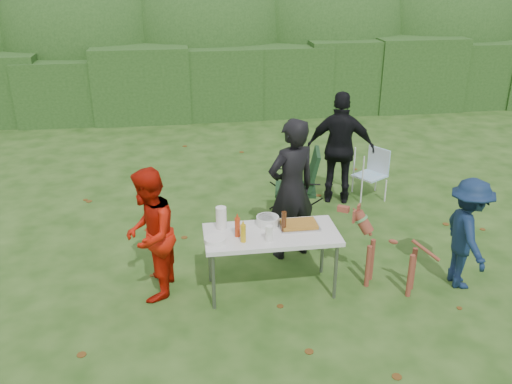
{
  "coord_description": "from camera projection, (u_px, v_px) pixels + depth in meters",
  "views": [
    {
      "loc": [
        -0.92,
        -5.14,
        3.53
      ],
      "look_at": [
        -0.05,
        0.7,
        1.0
      ],
      "focal_mm": 38.0,
      "sensor_mm": 36.0,
      "label": 1
    }
  ],
  "objects": [
    {
      "name": "person_red_jacket",
      "position": [
        150.0,
        235.0,
        5.93
      ],
      "size": [
        0.69,
        0.83,
        1.52
      ],
      "primitive_type": "imported",
      "rotation": [
        0.0,
        0.0,
        -1.74
      ],
      "color": "#B71607",
      "rests_on": "ground"
    },
    {
      "name": "camping_chair",
      "position": [
        295.0,
        185.0,
        7.85
      ],
      "size": [
        0.79,
        0.79,
        1.07
      ],
      "primitive_type": null,
      "rotation": [
        0.0,
        0.0,
        2.94
      ],
      "color": "#17351B",
      "rests_on": "ground"
    },
    {
      "name": "person_cook",
      "position": [
        291.0,
        190.0,
        6.72
      ],
      "size": [
        0.78,
        0.65,
        1.83
      ],
      "primitive_type": "imported",
      "rotation": [
        0.0,
        0.0,
        3.51
      ],
      "color": "black",
      "rests_on": "ground"
    },
    {
      "name": "plate_stack",
      "position": [
        215.0,
        240.0,
        5.82
      ],
      "size": [
        0.24,
        0.24,
        0.05
      ],
      "primitive_type": "cylinder",
      "color": "white",
      "rests_on": "folding_table"
    },
    {
      "name": "cup_stack",
      "position": [
        269.0,
        234.0,
        5.82
      ],
      "size": [
        0.08,
        0.08,
        0.18
      ],
      "primitive_type": "cylinder",
      "color": "white",
      "rests_on": "folding_table"
    },
    {
      "name": "food_tray",
      "position": [
        299.0,
        226.0,
        6.16
      ],
      "size": [
        0.45,
        0.3,
        0.02
      ],
      "primitive_type": "cube",
      "color": "#B7B7BA",
      "rests_on": "folding_table"
    },
    {
      "name": "pasta_bowl",
      "position": [
        268.0,
        221.0,
        6.19
      ],
      "size": [
        0.26,
        0.26,
        0.1
      ],
      "primitive_type": "cylinder",
      "color": "silver",
      "rests_on": "folding_table"
    },
    {
      "name": "shrub_backdrop",
      "position": [
        208.0,
        40.0,
        14.29
      ],
      "size": [
        20.0,
        2.6,
        3.2
      ],
      "primitive_type": "ellipsoid",
      "color": "#3D6628",
      "rests_on": "ground"
    },
    {
      "name": "mustard_bottle",
      "position": [
        243.0,
        233.0,
        5.8
      ],
      "size": [
        0.06,
        0.06,
        0.2
      ],
      "primitive_type": "cylinder",
      "color": "gold",
      "rests_on": "folding_table"
    },
    {
      "name": "focaccia_bread",
      "position": [
        299.0,
        224.0,
        6.15
      ],
      "size": [
        0.4,
        0.26,
        0.04
      ],
      "primitive_type": "cube",
      "color": "#AC7426",
      "rests_on": "food_tray"
    },
    {
      "name": "folding_table",
      "position": [
        271.0,
        237.0,
        6.05
      ],
      "size": [
        1.5,
        0.7,
        0.74
      ],
      "color": "silver",
      "rests_on": "ground"
    },
    {
      "name": "child",
      "position": [
        467.0,
        234.0,
        6.17
      ],
      "size": [
        0.58,
        0.9,
        1.33
      ],
      "primitive_type": "imported",
      "rotation": [
        0.0,
        0.0,
        1.47
      ],
      "color": "#112444",
      "rests_on": "ground"
    },
    {
      "name": "paper_towel_roll",
      "position": [
        221.0,
        218.0,
        6.08
      ],
      "size": [
        0.12,
        0.12,
        0.26
      ],
      "primitive_type": "cylinder",
      "color": "white",
      "rests_on": "folding_table"
    },
    {
      "name": "hedge_row",
      "position": [
        214.0,
        81.0,
        13.13
      ],
      "size": [
        22.0,
        1.4,
        1.7
      ],
      "primitive_type": "cube",
      "color": "#23471C",
      "rests_on": "ground"
    },
    {
      "name": "beer_bottle",
      "position": [
        284.0,
        222.0,
        6.01
      ],
      "size": [
        0.06,
        0.06,
        0.24
      ],
      "primitive_type": "cylinder",
      "color": "#47230F",
      "rests_on": "folding_table"
    },
    {
      "name": "ground",
      "position": [
        270.0,
        296.0,
        6.19
      ],
      "size": [
        80.0,
        80.0,
        0.0
      ],
      "primitive_type": "plane",
      "color": "#1E4211"
    },
    {
      "name": "person_black_puffy",
      "position": [
        340.0,
        148.0,
        8.3
      ],
      "size": [
        1.11,
        0.73,
        1.76
      ],
      "primitive_type": "imported",
      "rotation": [
        0.0,
        0.0,
        2.83
      ],
      "color": "black",
      "rests_on": "ground"
    },
    {
      "name": "lawn_chair",
      "position": [
        370.0,
        174.0,
        8.64
      ],
      "size": [
        0.65,
        0.65,
        0.8
      ],
      "primitive_type": null,
      "rotation": [
        0.0,
        0.0,
        3.7
      ],
      "color": "#53A9D9",
      "rests_on": "ground"
    },
    {
      "name": "dog",
      "position": [
        392.0,
        253.0,
        6.18
      ],
      "size": [
        1.02,
        0.86,
        0.92
      ],
      "primitive_type": null,
      "rotation": [
        0.0,
        0.0,
        2.55
      ],
      "color": "brown",
      "rests_on": "ground"
    },
    {
      "name": "ketchup_bottle",
      "position": [
        237.0,
        227.0,
        5.91
      ],
      "size": [
        0.06,
        0.06,
        0.22
      ],
      "primitive_type": "cylinder",
      "color": "#B23412",
      "rests_on": "folding_table"
    }
  ]
}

